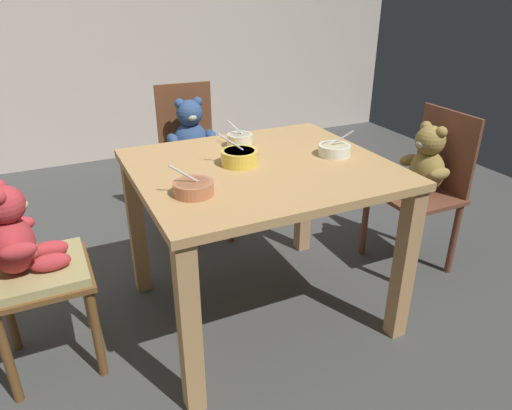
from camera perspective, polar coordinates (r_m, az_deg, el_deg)
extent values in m
cube|color=#424341|center=(2.37, 0.53, -12.82)|extent=(5.20, 5.20, 0.04)
cube|color=tan|center=(1.99, 0.62, 4.46)|extent=(1.05, 0.94, 0.03)
cube|color=tan|center=(1.70, -8.10, -14.88)|extent=(0.07, 0.07, 0.72)
cube|color=tan|center=(2.11, 17.58, -7.09)|extent=(0.07, 0.07, 0.72)
cube|color=#B1814A|center=(2.39, -14.31, -2.63)|extent=(0.07, 0.07, 0.72)
cube|color=tan|center=(2.69, 5.84, 1.42)|extent=(0.07, 0.07, 0.72)
cube|color=brown|center=(2.85, -7.37, 4.20)|extent=(0.39, 0.44, 0.02)
cube|color=brown|center=(2.96, -8.66, 9.96)|extent=(0.34, 0.04, 0.47)
cylinder|color=brown|center=(2.75, -9.25, -1.76)|extent=(0.04, 0.04, 0.41)
cylinder|color=brown|center=(2.82, -3.14, -0.71)|extent=(0.04, 0.04, 0.41)
cylinder|color=brown|center=(3.07, -10.80, 1.11)|extent=(0.04, 0.04, 0.41)
cylinder|color=brown|center=(3.13, -5.27, 1.99)|extent=(0.04, 0.04, 0.41)
cube|color=tan|center=(2.84, -7.40, 4.74)|extent=(0.36, 0.40, 0.04)
ellipsoid|color=#304C7A|center=(2.86, -7.93, 7.72)|extent=(0.21, 0.18, 0.23)
ellipsoid|color=beige|center=(2.82, -7.63, 7.18)|extent=(0.11, 0.07, 0.14)
sphere|color=#304C7A|center=(2.81, -8.10, 11.04)|extent=(0.15, 0.15, 0.15)
ellipsoid|color=beige|center=(2.76, -7.79, 10.56)|extent=(0.06, 0.06, 0.05)
sphere|color=#304C7A|center=(2.79, -9.31, 12.10)|extent=(0.06, 0.06, 0.06)
sphere|color=#304C7A|center=(2.82, -7.14, 12.35)|extent=(0.06, 0.06, 0.06)
ellipsoid|color=#304C7A|center=(2.81, -10.11, 7.83)|extent=(0.07, 0.14, 0.06)
ellipsoid|color=#304C7A|center=(2.86, -5.60, 8.43)|extent=(0.07, 0.14, 0.06)
ellipsoid|color=#304C7A|center=(2.77, -8.32, 5.27)|extent=(0.08, 0.16, 0.07)
ellipsoid|color=#304C7A|center=(2.79, -6.09, 5.59)|extent=(0.08, 0.16, 0.07)
cube|color=brown|center=(2.64, 18.62, 1.23)|extent=(0.38, 0.42, 0.02)
cube|color=brown|center=(2.69, 22.12, 6.20)|extent=(0.02, 0.38, 0.42)
cylinder|color=brown|center=(2.76, 13.10, -2.04)|extent=(0.04, 0.04, 0.41)
cylinder|color=brown|center=(2.52, 17.96, -5.43)|extent=(0.04, 0.04, 0.41)
cylinder|color=brown|center=(2.95, 18.01, -0.80)|extent=(0.04, 0.04, 0.41)
cylinder|color=brown|center=(2.73, 22.92, -3.81)|extent=(0.04, 0.04, 0.41)
ellipsoid|color=olive|center=(2.64, 20.04, 3.91)|extent=(0.17, 0.20, 0.22)
ellipsoid|color=beige|center=(2.61, 19.15, 3.52)|extent=(0.06, 0.11, 0.13)
sphere|color=olive|center=(2.58, 20.44, 7.38)|extent=(0.15, 0.15, 0.15)
ellipsoid|color=beige|center=(2.55, 19.51, 7.02)|extent=(0.05, 0.06, 0.05)
sphere|color=olive|center=(2.61, 19.99, 8.95)|extent=(0.06, 0.06, 0.06)
sphere|color=olive|center=(2.54, 21.63, 8.25)|extent=(0.06, 0.06, 0.06)
ellipsoid|color=olive|center=(2.69, 18.16, 5.22)|extent=(0.13, 0.06, 0.06)
ellipsoid|color=olive|center=(2.54, 21.42, 3.56)|extent=(0.13, 0.06, 0.06)
ellipsoid|color=olive|center=(2.63, 17.15, 2.39)|extent=(0.15, 0.07, 0.07)
ellipsoid|color=olive|center=(2.56, 18.70, 1.51)|extent=(0.15, 0.07, 0.07)
cube|color=brown|center=(2.01, -24.78, -7.88)|extent=(0.38, 0.37, 0.02)
cylinder|color=brown|center=(2.00, -18.81, -14.59)|extent=(0.04, 0.04, 0.41)
cylinder|color=brown|center=(2.26, -19.95, -9.74)|extent=(0.04, 0.04, 0.41)
cylinder|color=brown|center=(2.02, -27.97, -16.18)|extent=(0.04, 0.04, 0.41)
cylinder|color=brown|center=(2.27, -27.94, -11.17)|extent=(0.04, 0.04, 0.41)
cube|color=tan|center=(2.00, -24.93, -7.20)|extent=(0.35, 0.34, 0.04)
ellipsoid|color=#BD343A|center=(1.94, -27.53, -4.34)|extent=(0.16, 0.19, 0.22)
ellipsoid|color=#DAC789|center=(1.94, -25.93, -4.35)|extent=(0.06, 0.11, 0.13)
sphere|color=#BD343A|center=(1.87, -28.22, 0.04)|extent=(0.14, 0.14, 0.14)
ellipsoid|color=#DAC789|center=(1.87, -26.70, 0.03)|extent=(0.05, 0.06, 0.04)
ellipsoid|color=#BD343A|center=(1.83, -26.96, -5.01)|extent=(0.12, 0.06, 0.06)
ellipsoid|color=#BD343A|center=(2.02, -27.03, -2.13)|extent=(0.12, 0.06, 0.06)
ellipsoid|color=#BD343A|center=(1.92, -23.68, -6.43)|extent=(0.14, 0.07, 0.07)
ellipsoid|color=#BD343A|center=(2.02, -23.87, -4.96)|extent=(0.14, 0.07, 0.07)
cylinder|color=beige|center=(2.21, -1.97, 7.86)|extent=(0.12, 0.12, 0.06)
cylinder|color=beige|center=(2.21, -1.96, 7.23)|extent=(0.06, 0.06, 0.01)
cylinder|color=beige|center=(2.20, -1.98, 8.51)|extent=(0.10, 0.10, 0.01)
cylinder|color=#BCBCC1|center=(2.20, -2.62, 9.41)|extent=(0.06, 0.07, 0.06)
ellipsoid|color=#BCBCC1|center=(2.19, -1.77, 8.36)|extent=(0.04, 0.04, 0.01)
cylinder|color=yellow|center=(1.98, -2.04, 5.80)|extent=(0.16, 0.16, 0.06)
cylinder|color=yellow|center=(1.99, -2.03, 5.09)|extent=(0.09, 0.09, 0.01)
cylinder|color=beige|center=(1.97, -2.05, 6.50)|extent=(0.13, 0.13, 0.01)
cylinder|color=#BCBCC1|center=(1.96, -3.11, 7.67)|extent=(0.10, 0.05, 0.08)
ellipsoid|color=#BCBCC1|center=(1.97, -1.70, 6.40)|extent=(0.04, 0.03, 0.01)
cylinder|color=silver|center=(2.12, 9.50, 6.61)|extent=(0.14, 0.14, 0.05)
cylinder|color=silver|center=(2.13, 9.46, 6.12)|extent=(0.08, 0.08, 0.01)
cylinder|color=#C5B389|center=(2.12, 9.54, 7.13)|extent=(0.12, 0.12, 0.01)
cylinder|color=#BCBCC1|center=(2.11, 10.48, 8.07)|extent=(0.09, 0.05, 0.07)
ellipsoid|color=#BCBCC1|center=(2.12, 9.24, 7.05)|extent=(0.04, 0.03, 0.01)
cylinder|color=#B96D48|center=(1.71, -7.62, 2.05)|extent=(0.15, 0.15, 0.05)
cylinder|color=#B96D48|center=(1.72, -7.58, 1.46)|extent=(0.08, 0.08, 0.01)
cylinder|color=beige|center=(1.70, -7.66, 2.67)|extent=(0.12, 0.12, 0.01)
cylinder|color=#BCBCC1|center=(1.69, -8.87, 3.83)|extent=(0.10, 0.03, 0.07)
ellipsoid|color=#BCBCC1|center=(1.71, -7.28, 2.60)|extent=(0.04, 0.03, 0.01)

